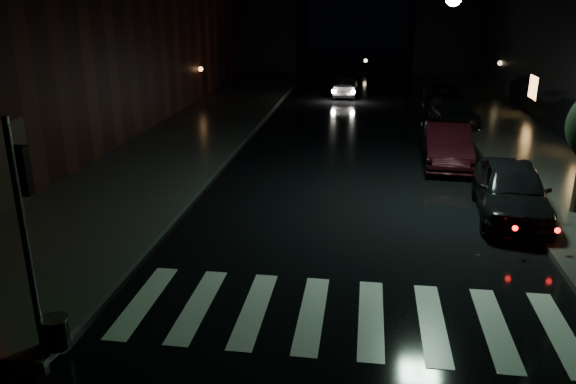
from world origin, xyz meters
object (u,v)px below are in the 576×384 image
at_px(parked_car_a, 511,190).
at_px(parked_car_c, 453,111).
at_px(parked_car_b, 447,145).
at_px(parked_car_d, 443,98).
at_px(oncoming_car, 346,86).

distance_m(parked_car_a, parked_car_c, 12.69).
xyz_separation_m(parked_car_b, parked_car_d, (1.18, 11.51, -0.09)).
relative_size(parked_car_a, parked_car_c, 1.01).
height_order(parked_car_c, oncoming_car, parked_car_c).
relative_size(parked_car_b, parked_car_d, 0.95).
height_order(parked_car_a, oncoming_car, parked_car_a).
bearing_deg(parked_car_d, parked_car_c, -84.57).
distance_m(parked_car_b, parked_car_d, 11.57).
bearing_deg(parked_car_b, parked_car_a, -74.51).
height_order(parked_car_b, oncoming_car, parked_car_b).
distance_m(parked_car_a, parked_car_b, 5.45).
xyz_separation_m(parked_car_d, oncoming_car, (-5.73, 3.78, -0.05)).
xyz_separation_m(parked_car_b, oncoming_car, (-4.55, 15.29, -0.14)).
relative_size(parked_car_b, oncoming_car, 1.21).
distance_m(parked_car_d, oncoming_car, 6.87).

